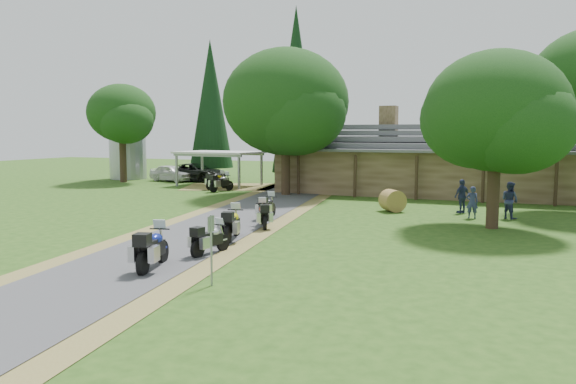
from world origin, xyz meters
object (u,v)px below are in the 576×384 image
at_px(car_white_sedan, 172,171).
at_px(motorcycle_row_b, 211,237).
at_px(silo, 127,142).
at_px(hay_bale, 392,201).
at_px(motorcycle_row_a, 153,246).
at_px(motorcycle_row_d, 263,213).
at_px(motorcycle_carport_a, 217,180).
at_px(lodge, 427,158).
at_px(motorcycle_row_e, 268,206).
at_px(car_dark_suv, 195,168).
at_px(motorcycle_row_c, 232,223).
at_px(carport, 219,169).
at_px(motorcycle_carport_b, 221,182).

relative_size(car_white_sedan, motorcycle_row_b, 3.12).
height_order(silo, hay_bale, silo).
xyz_separation_m(silo, motorcycle_row_a, (22.67, -27.98, -2.64)).
height_order(motorcycle_row_d, motorcycle_carport_a, motorcycle_carport_a).
bearing_deg(silo, hay_bale, -24.58).
bearing_deg(motorcycle_carport_a, lodge, -63.45).
bearing_deg(motorcycle_row_e, car_white_sedan, 39.72).
bearing_deg(motorcycle_row_d, hay_bale, -60.10).
xyz_separation_m(car_dark_suv, motorcycle_row_b, (16.13, -25.49, -0.56)).
height_order(motorcycle_row_e, hay_bale, motorcycle_row_e).
distance_m(car_dark_suv, motorcycle_row_c, 27.63).
bearing_deg(motorcycle_row_c, silo, 29.85).
relative_size(silo, motorcycle_row_a, 3.18).
xyz_separation_m(lodge, carport, (-16.21, -0.78, -1.07)).
height_order(motorcycle_row_c, motorcycle_carport_a, motorcycle_row_c).
relative_size(carport, motorcycle_row_e, 3.39).
distance_m(lodge, hay_bale, 10.46).
bearing_deg(motorcycle_row_c, carport, 15.11).
bearing_deg(motorcycle_row_b, car_white_sedan, 45.47).
height_order(car_dark_suv, motorcycle_row_e, car_dark_suv).
xyz_separation_m(silo, car_dark_suv, (7.16, 0.02, -2.20)).
bearing_deg(car_dark_suv, lodge, -94.03).
bearing_deg(car_white_sedan, motorcycle_carport_a, -109.41).
distance_m(motorcycle_row_a, motorcycle_carport_a, 24.95).
xyz_separation_m(carport, motorcycle_row_d, (11.53, -16.81, -0.74)).
height_order(motorcycle_row_d, motorcycle_carport_b, motorcycle_carport_b).
bearing_deg(motorcycle_row_b, motorcycle_row_d, 15.40).
distance_m(carport, motorcycle_carport_a, 2.80).
height_order(motorcycle_row_a, motorcycle_row_c, motorcycle_row_a).
relative_size(lodge, hay_bale, 18.08).
bearing_deg(car_white_sedan, silo, 93.51).
bearing_deg(motorcycle_row_b, motorcycle_carport_b, 37.02).
distance_m(carport, motorcycle_row_a, 27.67).
xyz_separation_m(silo, motorcycle_carport_a, (12.28, -5.30, -2.68)).
bearing_deg(car_white_sedan, lodge, -80.14).
relative_size(motorcycle_row_a, hay_bale, 1.79).
distance_m(car_white_sedan, car_dark_suv, 2.07).
height_order(lodge, hay_bale, lodge).
xyz_separation_m(motorcycle_row_b, motorcycle_row_e, (-1.49, 8.26, 0.04)).
xyz_separation_m(motorcycle_row_d, motorcycle_carport_a, (-10.38, 14.36, 0.05)).
bearing_deg(motorcycle_row_d, silo, 19.81).
xyz_separation_m(lodge, motorcycle_row_b, (-4.06, -23.41, -1.84)).
bearing_deg(motorcycle_row_c, motorcycle_row_b, 176.27).
relative_size(lodge, carport, 3.37).
distance_m(motorcycle_carport_b, hay_bale, 14.76).
bearing_deg(motorcycle_carport_a, car_dark_suv, 58.43).
bearing_deg(car_dark_suv, car_white_sedan, 117.90).
bearing_deg(lodge, carport, -177.26).
height_order(motorcycle_carport_a, hay_bale, motorcycle_carport_a).
relative_size(motorcycle_row_d, hay_bale, 1.58).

